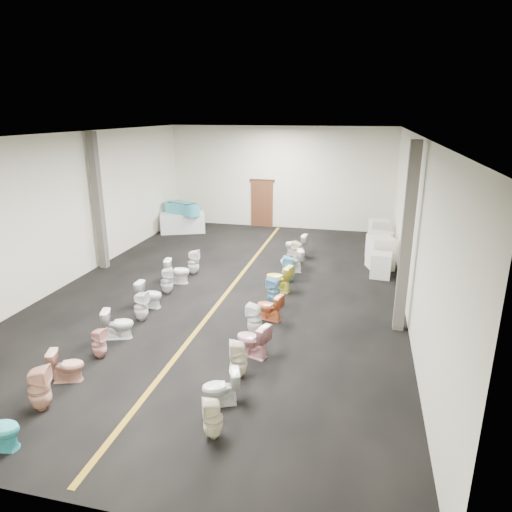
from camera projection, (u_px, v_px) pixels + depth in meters
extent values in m
plane|color=black|center=(230.00, 289.00, 13.63)|extent=(16.00, 16.00, 0.00)
plane|color=black|center=(227.00, 134.00, 12.27)|extent=(16.00, 16.00, 0.00)
plane|color=beige|center=(280.00, 178.00, 20.37)|extent=(10.00, 0.00, 10.00)
plane|color=beige|center=(38.00, 355.00, 5.54)|extent=(10.00, 0.00, 10.00)
plane|color=beige|center=(73.00, 208.00, 14.06)|extent=(0.00, 16.00, 16.00)
plane|color=beige|center=(412.00, 226.00, 11.84)|extent=(0.00, 16.00, 16.00)
cube|color=#9C7016|center=(230.00, 289.00, 13.63)|extent=(0.12, 15.60, 0.01)
cube|color=#562D19|center=(262.00, 204.00, 20.85)|extent=(1.00, 0.10, 2.10)
cube|color=#331C11|center=(262.00, 180.00, 20.54)|extent=(1.15, 0.08, 0.10)
cube|color=#59544C|center=(98.00, 202.00, 14.93)|extent=(0.25, 0.25, 4.50)
cube|color=#59544C|center=(407.00, 240.00, 10.51)|extent=(0.25, 0.25, 4.50)
cube|color=white|center=(183.00, 223.00, 20.04)|extent=(2.11, 1.61, 0.84)
cube|color=#3FA2B7|center=(182.00, 208.00, 19.85)|extent=(1.36, 1.07, 0.50)
cylinder|color=#3FA2B7|center=(172.00, 207.00, 20.19)|extent=(0.66, 0.66, 0.50)
cylinder|color=#3FA2B7|center=(192.00, 210.00, 19.52)|extent=(0.66, 0.66, 0.50)
cube|color=teal|center=(182.00, 204.00, 19.79)|extent=(1.10, 0.80, 0.20)
cube|color=silver|center=(381.00, 265.00, 14.54)|extent=(0.67, 0.67, 0.80)
cube|color=white|center=(381.00, 253.00, 15.33)|extent=(0.99, 0.99, 1.08)
cube|color=beige|center=(380.00, 244.00, 16.66)|extent=(1.01, 1.01, 0.88)
cube|color=silver|center=(379.00, 233.00, 17.94)|extent=(0.84, 0.84, 1.03)
imported|color=#E4A78A|center=(39.00, 389.00, 8.01)|extent=(0.49, 0.49, 0.85)
imported|color=#DC9E86|center=(67.00, 365.00, 8.92)|extent=(0.74, 0.57, 0.67)
imported|color=#E3A199|center=(99.00, 343.00, 9.75)|extent=(0.35, 0.34, 0.69)
imported|color=white|center=(118.00, 324.00, 10.61)|extent=(0.79, 0.60, 0.72)
imported|color=white|center=(141.00, 306.00, 11.49)|extent=(0.36, 0.36, 0.77)
imported|color=white|center=(149.00, 295.00, 12.31)|extent=(0.70, 0.41, 0.72)
imported|color=white|center=(167.00, 281.00, 13.21)|extent=(0.47, 0.46, 0.79)
imported|color=white|center=(177.00, 271.00, 14.04)|extent=(0.81, 0.55, 0.77)
imported|color=white|center=(193.00, 262.00, 14.80)|extent=(0.41, 0.40, 0.82)
imported|color=beige|center=(213.00, 419.00, 7.33)|extent=(0.43, 0.43, 0.71)
imported|color=silver|center=(221.00, 388.00, 8.18)|extent=(0.77, 0.61, 0.69)
imported|color=beige|center=(239.00, 359.00, 9.05)|extent=(0.45, 0.45, 0.78)
imported|color=pink|center=(252.00, 340.00, 9.81)|extent=(0.86, 0.66, 0.78)
imported|color=white|center=(255.00, 319.00, 10.77)|extent=(0.40, 0.39, 0.78)
imported|color=#D66A38|center=(269.00, 307.00, 11.56)|extent=(0.76, 0.55, 0.70)
imported|color=#67A4CB|center=(274.00, 291.00, 12.46)|extent=(0.43, 0.42, 0.77)
imported|color=#F2E64C|center=(279.00, 278.00, 13.39)|extent=(0.89, 0.64, 0.81)
imported|color=#78C8ED|center=(289.00, 269.00, 14.16)|extent=(0.38, 0.38, 0.82)
imported|color=white|center=(292.00, 261.00, 14.99)|extent=(0.85, 0.65, 0.76)
imported|color=#F6EAC8|center=(298.00, 252.00, 15.93)|extent=(0.46, 0.46, 0.76)
imported|color=white|center=(296.00, 245.00, 16.75)|extent=(0.83, 0.52, 0.81)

